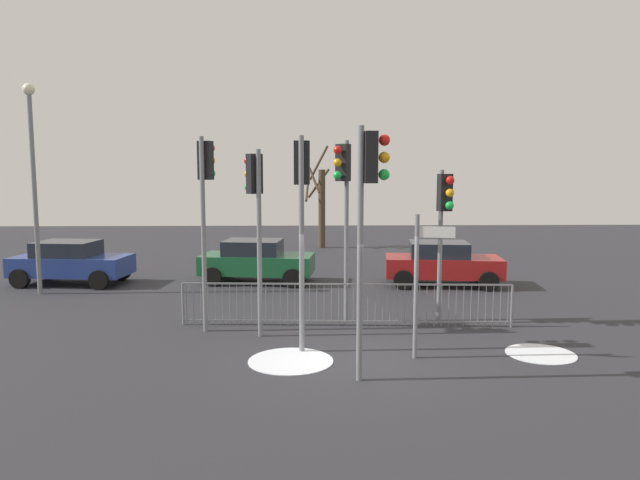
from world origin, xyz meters
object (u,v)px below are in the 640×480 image
at_px(traffic_light_rear_left, 255,200).
at_px(traffic_light_rear_right, 343,190).
at_px(traffic_light_mid_right, 369,196).
at_px(bare_tree_left, 321,203).
at_px(direction_sign_post, 419,278).
at_px(car_red_mid, 442,263).
at_px(car_green_trailing, 256,260).
at_px(car_blue_far, 71,262).
at_px(traffic_light_foreground_right, 206,190).
at_px(traffic_light_mid_left, 302,195).
at_px(traffic_light_foreground_left, 444,212).
at_px(street_lamp, 33,166).

bearing_deg(traffic_light_rear_left, traffic_light_rear_right, -12.13).
height_order(traffic_light_mid_right, bare_tree_left, bare_tree_left).
xyz_separation_m(traffic_light_rear_right, direction_sign_post, (1.35, -2.81, -1.69)).
relative_size(traffic_light_rear_right, car_red_mid, 1.15).
relative_size(car_green_trailing, car_blue_far, 1.01).
xyz_separation_m(traffic_light_rear_right, car_green_trailing, (-2.62, 5.53, -2.57)).
bearing_deg(car_green_trailing, traffic_light_foreground_right, -88.56).
bearing_deg(traffic_light_mid_right, car_green_trailing, -169.13).
distance_m(traffic_light_mid_left, direction_sign_post, 2.95).
bearing_deg(traffic_light_mid_left, traffic_light_mid_right, -53.69).
height_order(traffic_light_foreground_left, street_lamp, street_lamp).
height_order(traffic_light_rear_right, car_blue_far, traffic_light_rear_right).
height_order(street_lamp, bare_tree_left, street_lamp).
height_order(traffic_light_mid_right, car_red_mid, traffic_light_mid_right).
height_order(traffic_light_mid_left, street_lamp, street_lamp).
bearing_deg(bare_tree_left, street_lamp, -129.44).
height_order(traffic_light_rear_left, traffic_light_foreground_left, traffic_light_rear_left).
distance_m(traffic_light_rear_left, car_blue_far, 9.63).
distance_m(traffic_light_mid_right, traffic_light_mid_left, 2.20).
distance_m(traffic_light_foreground_right, bare_tree_left, 15.69).
bearing_deg(street_lamp, traffic_light_mid_left, -35.79).
relative_size(traffic_light_mid_left, traffic_light_rear_right, 0.99).
xyz_separation_m(traffic_light_mid_right, car_red_mid, (3.47, 8.82, -2.59)).
height_order(traffic_light_foreground_left, traffic_light_rear_right, traffic_light_rear_right).
relative_size(traffic_light_mid_left, bare_tree_left, 0.88).
xyz_separation_m(traffic_light_rear_left, car_blue_far, (-6.81, 6.38, -2.38)).
distance_m(traffic_light_foreground_right, traffic_light_rear_right, 3.32).
bearing_deg(traffic_light_rear_right, traffic_light_foreground_left, -149.35).
distance_m(traffic_light_mid_left, car_red_mid, 8.75).
bearing_deg(traffic_light_rear_left, traffic_light_mid_right, -91.28).
height_order(traffic_light_foreground_left, car_green_trailing, traffic_light_foreground_left).
distance_m(traffic_light_foreground_left, direction_sign_post, 3.01).
height_order(car_red_mid, bare_tree_left, bare_tree_left).
bearing_deg(car_green_trailing, traffic_light_mid_left, -70.54).
height_order(traffic_light_mid_right, traffic_light_foreground_left, traffic_light_mid_right).
relative_size(traffic_light_foreground_right, direction_sign_post, 1.56).
bearing_deg(traffic_light_mid_left, direction_sign_post, -11.40).
bearing_deg(traffic_light_mid_left, car_green_trailing, 105.68).
bearing_deg(traffic_light_foreground_left, traffic_light_foreground_right, -12.57).
height_order(traffic_light_foreground_right, bare_tree_left, bare_tree_left).
height_order(traffic_light_rear_left, car_red_mid, traffic_light_rear_left).
height_order(traffic_light_mid_left, traffic_light_foreground_right, traffic_light_foreground_right).
height_order(traffic_light_foreground_right, car_blue_far, traffic_light_foreground_right).
bearing_deg(car_green_trailing, car_blue_far, -170.92).
distance_m(car_blue_far, bare_tree_left, 12.95).
height_order(traffic_light_rear_left, street_lamp, street_lamp).
bearing_deg(street_lamp, direction_sign_post, -31.84).
xyz_separation_m(traffic_light_rear_right, street_lamp, (-9.23, 3.76, 0.62)).
xyz_separation_m(traffic_light_foreground_left, car_green_trailing, (-5.06, 5.78, -2.05)).
bearing_deg(car_blue_far, car_green_trailing, 7.88).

